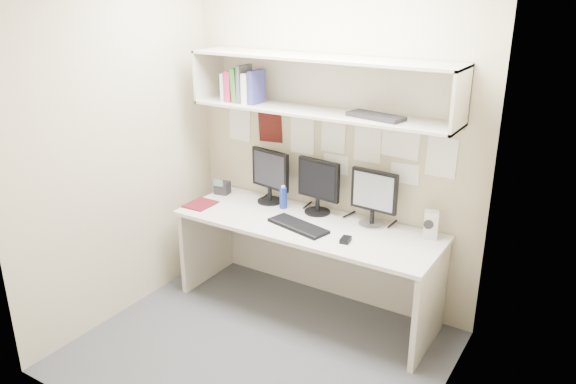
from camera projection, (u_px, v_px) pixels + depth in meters
The scene contains 19 objects.
floor at pixel (259, 351), 3.88m from camera, with size 2.40×2.00×0.01m, color #424246.
wall_back at pixel (331, 138), 4.23m from camera, with size 2.40×0.02×2.60m, color tan.
wall_front at pixel (134, 230), 2.64m from camera, with size 2.40×0.02×2.60m, color tan.
wall_left at pixel (118, 145), 4.03m from camera, with size 0.02×2.00×2.60m, color tan.
wall_right at pixel (450, 212), 2.84m from camera, with size 0.02×2.00×2.60m, color tan.
desk at pixel (307, 266), 4.27m from camera, with size 2.00×0.70×0.73m.
overhead_hutch at pixel (324, 84), 3.97m from camera, with size 2.00×0.38×0.40m.
pinned_papers at pixel (331, 144), 4.24m from camera, with size 1.92×0.01×0.48m, color white, non-canonical shape.
monitor_left at pixel (270, 174), 4.47m from camera, with size 0.37×0.20×0.43m.
monitor_center at pixel (318, 184), 4.26m from camera, with size 0.36×0.20×0.42m.
monitor_right at pixel (374, 195), 4.03m from camera, with size 0.36×0.20×0.42m.
keyboard at pixel (298, 226), 4.06m from camera, with size 0.48×0.17×0.02m, color black.
mouse at pixel (346, 240), 3.83m from camera, with size 0.06×0.10×0.03m, color black.
speaker at pixel (431, 224), 3.87m from camera, with size 0.12×0.12×0.19m.
blue_bottle at pixel (283, 197), 4.39m from camera, with size 0.06×0.06×0.19m.
maroon_notebook at pixel (200, 204), 4.48m from camera, with size 0.20×0.24×0.01m, color #560E18.
desk_phone at pixel (222, 187), 4.71m from camera, with size 0.13×0.12×0.14m.
book_stack at pixel (243, 86), 4.26m from camera, with size 0.30×0.17×0.28m.
hutch_tray at pixel (376, 116), 3.76m from camera, with size 0.40×0.15×0.03m, color black.
Camera 1 is at (1.89, -2.67, 2.38)m, focal length 35.00 mm.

